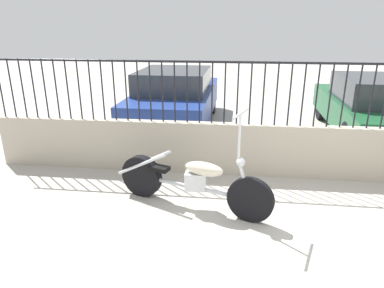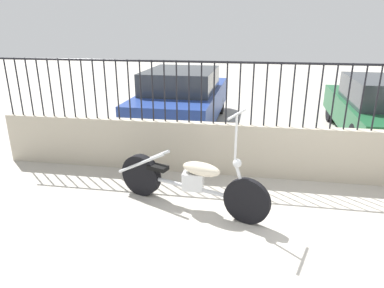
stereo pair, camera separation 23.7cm
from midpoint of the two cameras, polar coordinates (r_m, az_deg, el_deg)
name	(u,v)px [view 1 (the left image)]	position (r m, az deg, el deg)	size (l,w,h in m)	color
ground_plane	(323,273)	(3.89, 19.23, -19.66)	(40.00, 40.00, 0.00)	#ADA89E
low_wall	(291,151)	(5.76, 15.02, -1.18)	(10.01, 0.18, 0.87)	#B2A893
fence_railing	(298,85)	(5.49, 16.00, 9.43)	(10.01, 0.04, 0.99)	black
motorcycle_silver	(185,180)	(4.67, -2.66, -6.03)	(2.20, 0.92, 1.42)	black
car_blue	(176,98)	(8.44, -3.55, 7.72)	(1.82, 4.25, 1.39)	black
car_green	(376,107)	(8.50, 27.61, 5.48)	(2.02, 4.29, 1.34)	black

